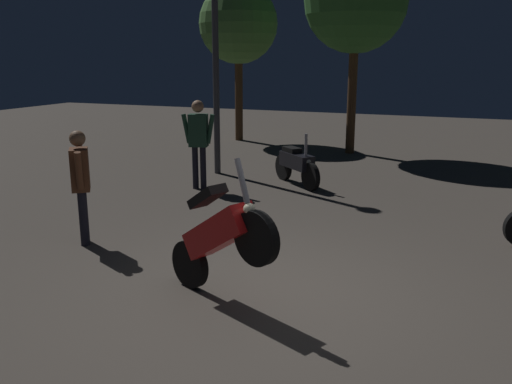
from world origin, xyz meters
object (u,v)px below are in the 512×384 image
(person_bystander_far, at_px, (198,136))
(streetlamp_near, at_px, (215,30))
(person_rider_beside, at_px, (80,178))
(motorcycle_red_foreground, at_px, (220,237))
(motorcycle_black_parked_left, at_px, (296,164))

(person_bystander_far, bearing_deg, streetlamp_near, -2.79)
(person_rider_beside, height_order, person_bystander_far, person_bystander_far)
(motorcycle_red_foreground, relative_size, person_rider_beside, 1.01)
(person_rider_beside, bearing_deg, motorcycle_red_foreground, 121.82)
(motorcycle_black_parked_left, distance_m, person_bystander_far, 2.09)
(streetlamp_near, bearing_deg, motorcycle_red_foreground, -63.54)
(motorcycle_red_foreground, xyz_separation_m, person_rider_beside, (-2.62, 0.98, 0.22))
(motorcycle_black_parked_left, bearing_deg, streetlamp_near, -150.70)
(motorcycle_red_foreground, distance_m, streetlamp_near, 7.14)
(person_bystander_far, distance_m, streetlamp_near, 2.58)
(person_bystander_far, xyz_separation_m, streetlamp_near, (-0.33, 1.49, 2.08))
(person_bystander_far, bearing_deg, motorcycle_red_foreground, -164.81)
(motorcycle_red_foreground, bearing_deg, person_rider_beside, -176.51)
(motorcycle_red_foreground, distance_m, person_rider_beside, 2.80)
(person_bystander_far, bearing_deg, person_rider_beside, 165.49)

